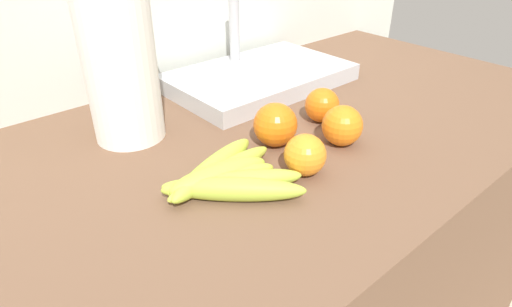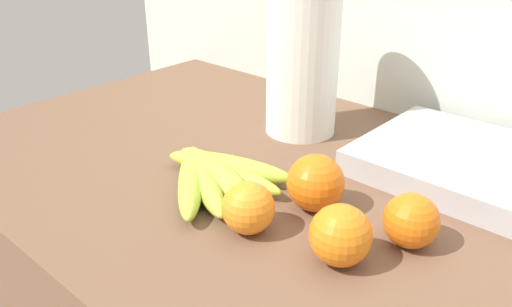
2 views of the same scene
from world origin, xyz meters
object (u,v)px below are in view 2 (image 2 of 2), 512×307
banana_bunch (211,174)px  orange_far_right (411,221)px  orange_front (248,208)px  paper_towel_roll (303,53)px  orange_back_left (316,183)px  sink_basin (506,173)px  orange_center (340,235)px

banana_bunch → orange_far_right: 0.29m
banana_bunch → orange_front: orange_front is taller
orange_far_right → paper_towel_roll: size_ratio=0.21×
banana_bunch → orange_back_left: 0.16m
sink_basin → orange_back_left: bearing=-125.8°
orange_center → orange_back_left: 0.12m
orange_front → paper_towel_roll: size_ratio=0.21×
orange_far_right → orange_center: bearing=-117.2°
orange_front → banana_bunch: bearing=157.2°
orange_back_left → sink_basin: size_ratio=0.19×
orange_back_left → sink_basin: (0.17, 0.24, -0.02)m
orange_front → paper_towel_roll: (-0.15, 0.30, 0.11)m
paper_towel_roll → orange_front: bearing=-63.5°
orange_center → orange_front: 0.12m
orange_front → orange_back_left: 0.10m
banana_bunch → sink_basin: size_ratio=0.51×
orange_front → orange_back_left: orange_back_left is taller
banana_bunch → orange_far_right: orange_far_right is taller
orange_front → orange_back_left: size_ratio=0.86×
orange_center → banana_bunch: bearing=173.6°
orange_front → orange_back_left: (0.03, 0.10, 0.01)m
orange_center → orange_back_left: (-0.09, 0.08, 0.00)m
banana_bunch → orange_center: bearing=-6.4°
sink_basin → orange_front: bearing=-120.8°
orange_front → sink_basin: bearing=59.2°
orange_front → sink_basin: (0.20, 0.34, -0.01)m
banana_bunch → orange_back_left: orange_back_left is taller
orange_far_right → banana_bunch: bearing=-168.5°
orange_center → orange_far_right: size_ratio=1.07×
orange_back_left → paper_towel_roll: size_ratio=0.25×
orange_front → sink_basin: sink_basin is taller
orange_front → paper_towel_roll: 0.35m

